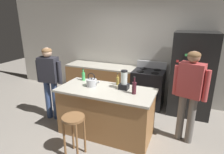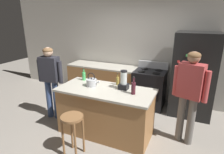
{
  "view_description": "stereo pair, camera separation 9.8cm",
  "coord_description": "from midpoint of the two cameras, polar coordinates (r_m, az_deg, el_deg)",
  "views": [
    {
      "loc": [
        1.37,
        -2.98,
        2.23
      ],
      "look_at": [
        0.0,
        0.3,
        1.07
      ],
      "focal_mm": 30.56,
      "sensor_mm": 36.0,
      "label": 1
    },
    {
      "loc": [
        1.46,
        -2.94,
        2.23
      ],
      "look_at": [
        0.0,
        0.3,
        1.07
      ],
      "focal_mm": 30.56,
      "sensor_mm": 36.0,
      "label": 2
    }
  ],
  "objects": [
    {
      "name": "stove_range",
      "position": [
        4.91,
        11.61,
        -3.32
      ],
      "size": [
        0.76,
        0.65,
        1.1
      ],
      "color": "black",
      "rests_on": "ground_plane"
    },
    {
      "name": "person_by_sink_right",
      "position": [
        3.51,
        22.95,
        -3.61
      ],
      "size": [
        0.59,
        0.32,
        1.68
      ],
      "color": "#66605B",
      "rests_on": "ground_plane"
    },
    {
      "name": "bar_stool",
      "position": [
        3.19,
        -10.85,
        -13.99
      ],
      "size": [
        0.36,
        0.36,
        0.72
      ],
      "color": "brown",
      "rests_on": "ground_plane"
    },
    {
      "name": "bottle_wine",
      "position": [
        3.31,
        7.25,
        -3.24
      ],
      "size": [
        0.08,
        0.08,
        0.32
      ],
      "color": "#471923",
      "rests_on": "kitchen_island"
    },
    {
      "name": "back_counter_run",
      "position": [
        5.33,
        -1.82,
        -1.35
      ],
      "size": [
        2.0,
        0.64,
        0.92
      ],
      "color": "#9E6B3D",
      "rests_on": "ground_plane"
    },
    {
      "name": "back_wall",
      "position": [
        5.19,
        8.11,
        8.12
      ],
      "size": [
        8.0,
        0.1,
        2.7
      ],
      "primitive_type": "cube",
      "color": "#BCB7AD",
      "rests_on": "ground_plane"
    },
    {
      "name": "bottle_soda",
      "position": [
        4.04,
        -7.72,
        0.35
      ],
      "size": [
        0.07,
        0.07,
        0.26
      ],
      "color": "#3FB259",
      "rests_on": "kitchen_island"
    },
    {
      "name": "tea_kettle",
      "position": [
        3.68,
        -5.37,
        -1.56
      ],
      "size": [
        0.28,
        0.2,
        0.27
      ],
      "color": "#B7BABF",
      "rests_on": "kitchen_island"
    },
    {
      "name": "person_by_island_left",
      "position": [
        4.28,
        -17.32,
        0.15
      ],
      "size": [
        0.6,
        0.27,
        1.6
      ],
      "color": "#384C7A",
      "rests_on": "ground_plane"
    },
    {
      "name": "blender_appliance",
      "position": [
        3.5,
        4.3,
        -1.31
      ],
      "size": [
        0.17,
        0.17,
        0.36
      ],
      "color": "black",
      "rests_on": "kitchen_island"
    },
    {
      "name": "kitchen_island",
      "position": [
        3.73,
        -1.16,
        -10.24
      ],
      "size": [
        1.8,
        0.83,
        0.92
      ],
      "color": "#9E6B3D",
      "rests_on": "ground_plane"
    },
    {
      "name": "refrigerator",
      "position": [
        4.64,
        23.74,
        0.45
      ],
      "size": [
        0.9,
        0.73,
        1.89
      ],
      "color": "black",
      "rests_on": "ground_plane"
    },
    {
      "name": "ground_plane",
      "position": [
        3.97,
        -1.11,
        -16.13
      ],
      "size": [
        14.0,
        14.0,
        0.0
      ],
      "primitive_type": "plane",
      "color": "gray"
    },
    {
      "name": "bottle_vinegar",
      "position": [
        3.73,
        2.43,
        -1.1
      ],
      "size": [
        0.06,
        0.06,
        0.24
      ],
      "color": "olive",
      "rests_on": "kitchen_island"
    }
  ]
}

